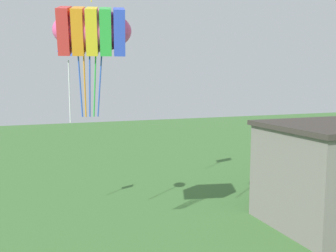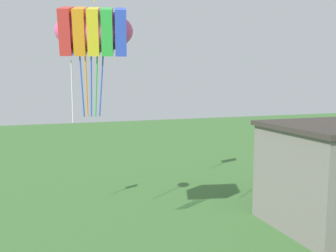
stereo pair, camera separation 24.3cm
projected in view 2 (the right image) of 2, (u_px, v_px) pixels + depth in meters
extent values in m
ellipsoid|color=#E54C8C|center=(94.00, 31.00, 14.11)|extent=(3.29, 2.53, 1.94)
cube|color=red|center=(67.00, 30.00, 13.99)|extent=(0.83, 2.02, 1.97)
cube|color=orange|center=(81.00, 31.00, 14.05)|extent=(0.83, 2.02, 1.97)
cube|color=yellow|center=(94.00, 31.00, 14.11)|extent=(0.83, 2.02, 1.97)
cube|color=green|center=(107.00, 31.00, 14.17)|extent=(0.83, 2.02, 1.97)
cube|color=blue|center=(121.00, 31.00, 14.23)|extent=(0.83, 2.02, 1.97)
cylinder|color=blue|center=(82.00, 84.00, 13.98)|extent=(0.22, 0.39, 2.50)
cylinder|color=orange|center=(86.00, 84.00, 14.01)|extent=(0.14, 0.41, 2.50)
cylinder|color=blue|center=(91.00, 84.00, 14.05)|extent=(0.06, 0.40, 2.50)
cylinder|color=green|center=(96.00, 84.00, 14.11)|extent=(0.14, 0.41, 2.50)
cylinder|color=blue|center=(101.00, 84.00, 14.18)|extent=(0.22, 0.39, 2.50)
cone|color=blue|center=(71.00, 52.00, 16.26)|extent=(1.07, 1.03, 0.42)
cylinder|color=silver|center=(72.00, 92.00, 16.48)|extent=(0.05, 0.05, 2.75)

